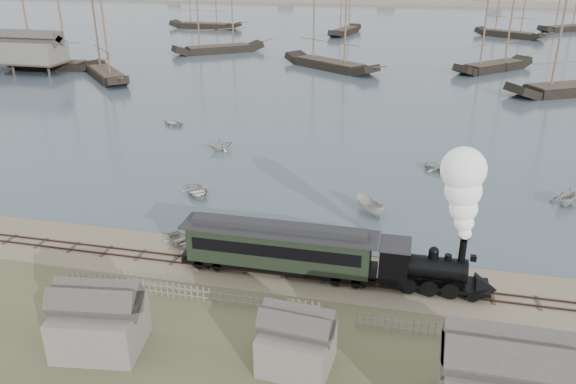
# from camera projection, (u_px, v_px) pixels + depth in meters

# --- Properties ---
(ground) EXTENTS (600.00, 600.00, 0.00)m
(ground) POSITION_uv_depth(u_px,v_px,m) (304.00, 261.00, 44.13)
(ground) COLOR gray
(ground) RESTS_ON ground
(harbor_water) EXTENTS (600.00, 336.00, 0.06)m
(harbor_water) POSITION_uv_depth(u_px,v_px,m) (400.00, 22.00, 196.55)
(harbor_water) COLOR #404F5B
(harbor_water) RESTS_ON ground
(rail_track) EXTENTS (120.00, 1.80, 0.16)m
(rail_track) POSITION_uv_depth(u_px,v_px,m) (298.00, 274.00, 42.32)
(rail_track) COLOR #37241E
(rail_track) RESTS_ON ground
(picket_fence_west) EXTENTS (19.00, 0.10, 1.20)m
(picket_fence_west) POSITION_uv_depth(u_px,v_px,m) (193.00, 300.00, 39.19)
(picket_fence_west) COLOR slate
(picket_fence_west) RESTS_ON ground
(picket_fence_east) EXTENTS (15.00, 0.10, 1.20)m
(picket_fence_east) POSITION_uv_depth(u_px,v_px,m) (477.00, 344.00, 34.84)
(picket_fence_east) COLOR slate
(picket_fence_east) RESTS_ON ground
(shed_left) EXTENTS (5.00, 4.00, 4.10)m
(shed_left) POSITION_uv_depth(u_px,v_px,m) (103.00, 347.00, 34.54)
(shed_left) COLOR slate
(shed_left) RESTS_ON ground
(shed_mid) EXTENTS (4.00, 3.50, 3.60)m
(shed_mid) POSITION_uv_depth(u_px,v_px,m) (296.00, 366.00, 32.96)
(shed_mid) COLOR slate
(shed_mid) RESTS_ON ground
(far_spit) EXTENTS (500.00, 20.00, 1.80)m
(far_spit) POSITION_uv_depth(u_px,v_px,m) (407.00, 4.00, 268.29)
(far_spit) COLOR gray
(far_spit) RESTS_ON ground
(locomotive) EXTENTS (8.34, 3.12, 10.40)m
(locomotive) POSITION_uv_depth(u_px,v_px,m) (452.00, 233.00, 38.26)
(locomotive) COLOR black
(locomotive) RESTS_ON ground
(passenger_coach) EXTENTS (14.70, 2.83, 3.57)m
(passenger_coach) POSITION_uv_depth(u_px,v_px,m) (279.00, 246.00, 41.77)
(passenger_coach) COLOR black
(passenger_coach) RESTS_ON ground
(beached_dinghy) EXTENTS (3.96, 4.08, 0.69)m
(beached_dinghy) POSITION_uv_depth(u_px,v_px,m) (181.00, 241.00, 46.59)
(beached_dinghy) COLOR beige
(beached_dinghy) RESTS_ON ground
(rowboat_0) EXTENTS (4.72, 4.49, 0.80)m
(rowboat_0) POSITION_uv_depth(u_px,v_px,m) (197.00, 192.00, 55.83)
(rowboat_0) COLOR beige
(rowboat_0) RESTS_ON harbor_water
(rowboat_1) EXTENTS (3.95, 4.01, 1.60)m
(rowboat_1) POSITION_uv_depth(u_px,v_px,m) (221.00, 144.00, 68.60)
(rowboat_1) COLOR beige
(rowboat_1) RESTS_ON harbor_water
(rowboat_2) EXTENTS (3.88, 3.70, 1.51)m
(rowboat_2) POSITION_uv_depth(u_px,v_px,m) (369.00, 207.00, 51.75)
(rowboat_2) COLOR beige
(rowboat_2) RESTS_ON harbor_water
(rowboat_3) EXTENTS (4.14, 4.98, 0.89)m
(rowboat_3) POSITION_uv_depth(u_px,v_px,m) (445.00, 168.00, 62.01)
(rowboat_3) COLOR beige
(rowboat_3) RESTS_ON harbor_water
(rowboat_4) EXTENTS (4.43, 4.32, 1.78)m
(rowboat_4) POSITION_uv_depth(u_px,v_px,m) (567.00, 196.00, 53.59)
(rowboat_4) COLOR beige
(rowboat_4) RESTS_ON harbor_water
(rowboat_6) EXTENTS (3.73, 4.14, 0.71)m
(rowboat_6) POSITION_uv_depth(u_px,v_px,m) (173.00, 122.00, 78.94)
(rowboat_6) COLOR beige
(rowboat_6) RESTS_ON harbor_water
(schooner_0) EXTENTS (20.75, 5.39, 20.00)m
(schooner_0) POSITION_uv_depth(u_px,v_px,m) (45.00, 19.00, 113.44)
(schooner_0) COLOR black
(schooner_0) RESTS_ON harbor_water
(schooner_1) EXTENTS (20.77, 17.55, 20.00)m
(schooner_1) POSITION_uv_depth(u_px,v_px,m) (217.00, 10.00, 132.56)
(schooner_1) COLOR black
(schooner_1) RESTS_ON harbor_water
(schooner_2) EXTENTS (22.38, 18.31, 20.00)m
(schooner_2) POSITION_uv_depth(u_px,v_px,m) (331.00, 19.00, 113.56)
(schooner_2) COLOR black
(schooner_2) RESTS_ON harbor_water
(schooner_3) EXTENTS (17.45, 17.67, 20.00)m
(schooner_3) POSITION_uv_depth(u_px,v_px,m) (500.00, 20.00, 111.51)
(schooner_3) COLOR black
(schooner_3) RESTS_ON harbor_water
(schooner_8) EXTENTS (18.96, 14.86, 20.00)m
(schooner_8) POSITION_uv_depth(u_px,v_px,m) (514.00, 1.00, 157.61)
(schooner_8) COLOR black
(schooner_8) RESTS_ON harbor_water
(schooner_10) EXTENTS (16.89, 17.84, 20.00)m
(schooner_10) POSITION_uv_depth(u_px,v_px,m) (100.00, 25.00, 103.90)
(schooner_10) COLOR black
(schooner_10) RESTS_ON harbor_water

